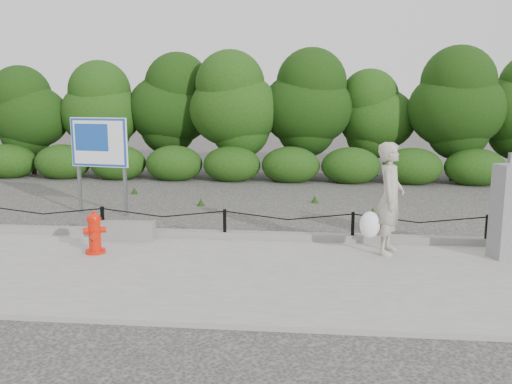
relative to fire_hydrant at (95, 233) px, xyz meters
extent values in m
plane|color=#2D2B28|center=(2.18, 1.20, -0.45)|extent=(90.00, 90.00, 0.00)
cube|color=gray|center=(2.18, -0.80, -0.41)|extent=(14.00, 4.00, 0.08)
cube|color=slate|center=(2.18, 1.25, -0.30)|extent=(14.00, 0.22, 0.14)
cube|color=black|center=(-0.32, 1.20, -0.07)|extent=(0.06, 0.06, 0.60)
cube|color=black|center=(2.18, 1.20, -0.07)|extent=(0.06, 0.06, 0.60)
cube|color=black|center=(4.68, 1.20, -0.07)|extent=(0.06, 0.06, 0.60)
cube|color=black|center=(7.18, 1.20, -0.07)|extent=(0.06, 0.06, 0.60)
cylinder|color=black|center=(-1.57, 1.20, 0.15)|extent=(2.50, 0.02, 0.02)
cylinder|color=black|center=(0.93, 1.20, 0.15)|extent=(2.50, 0.02, 0.02)
cylinder|color=black|center=(3.43, 1.20, 0.15)|extent=(2.50, 0.02, 0.02)
cylinder|color=black|center=(5.93, 1.20, 0.15)|extent=(2.50, 0.02, 0.02)
cylinder|color=black|center=(-6.32, 9.80, 0.51)|extent=(0.18, 0.18, 1.91)
ellipsoid|color=#234A11|center=(-6.32, 9.80, 1.84)|extent=(2.83, 2.45, 3.06)
cylinder|color=black|center=(-3.82, 10.20, 0.55)|extent=(0.18, 0.18, 2.00)
ellipsoid|color=#234A11|center=(-3.82, 10.20, 1.95)|extent=(2.96, 2.56, 3.20)
cylinder|color=black|center=(-1.32, 10.60, 0.62)|extent=(0.18, 0.18, 2.15)
ellipsoid|color=#234A11|center=(-1.32, 10.60, 2.13)|extent=(3.17, 2.75, 3.43)
cylinder|color=black|center=(1.18, 9.80, 0.63)|extent=(0.18, 0.18, 2.15)
ellipsoid|color=#234A11|center=(1.18, 9.80, 2.13)|extent=(3.18, 2.75, 3.44)
cylinder|color=black|center=(3.68, 10.20, 0.65)|extent=(0.18, 0.18, 2.19)
ellipsoid|color=#234A11|center=(3.68, 10.20, 2.18)|extent=(3.24, 2.80, 3.50)
cylinder|color=black|center=(6.18, 10.60, 0.47)|extent=(0.18, 0.18, 1.84)
ellipsoid|color=#234A11|center=(6.18, 10.60, 1.76)|extent=(2.73, 2.36, 2.95)
cylinder|color=black|center=(8.68, 9.80, 0.65)|extent=(0.18, 0.18, 2.19)
ellipsoid|color=#234A11|center=(8.68, 9.80, 2.18)|extent=(3.24, 2.80, 3.51)
cylinder|color=red|center=(0.00, 0.01, -0.34)|extent=(0.47, 0.47, 0.06)
cylinder|color=red|center=(0.00, 0.01, -0.04)|extent=(0.29, 0.29, 0.54)
cylinder|color=red|center=(0.00, 0.01, 0.25)|extent=(0.34, 0.34, 0.05)
ellipsoid|color=red|center=(0.00, 0.01, 0.28)|extent=(0.30, 0.30, 0.17)
cylinder|color=red|center=(0.00, 0.01, 0.38)|extent=(0.08, 0.08, 0.05)
cylinder|color=red|center=(-0.14, -0.05, 0.05)|extent=(0.14, 0.14, 0.11)
cylinder|color=red|center=(0.13, 0.07, 0.05)|extent=(0.14, 0.14, 0.11)
cylinder|color=red|center=(0.06, -0.14, -0.01)|extent=(0.19, 0.17, 0.15)
cylinder|color=slate|center=(-0.03, -0.12, -0.09)|extent=(0.01, 0.05, 0.12)
imported|color=#A1998A|center=(5.26, 0.54, 0.64)|extent=(0.67, 0.84, 2.01)
ellipsoid|color=white|center=(4.91, 0.39, 0.18)|extent=(0.36, 0.28, 0.48)
cube|color=slate|center=(0.26, 0.95, -0.20)|extent=(1.11, 0.46, 0.35)
cube|color=gray|center=(7.33, 0.49, 0.46)|extent=(0.72, 0.56, 1.65)
cube|color=slate|center=(7.33, 0.72, 0.54)|extent=(0.09, 0.09, 1.82)
cube|color=slate|center=(-1.82, 3.57, 0.73)|extent=(0.08, 0.08, 2.36)
cube|color=slate|center=(-0.59, 3.38, 0.73)|extent=(0.08, 0.08, 2.36)
cube|color=white|center=(-1.21, 3.43, 1.32)|extent=(1.47, 0.28, 1.18)
cube|color=#1647A5|center=(-1.22, 3.40, 1.32)|extent=(1.43, 0.23, 1.15)
cube|color=#1647A5|center=(-1.39, 3.42, 1.44)|extent=(0.88, 0.14, 0.65)
camera|label=1|loc=(3.84, -9.09, 2.47)|focal=38.00mm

